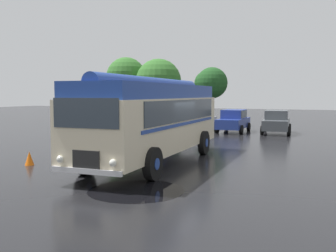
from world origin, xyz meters
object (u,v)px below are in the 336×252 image
object	(u,v)px
car_near_left	(165,119)
car_far_right	(276,122)
car_mid_right	(233,121)
vintage_bus	(154,117)
car_mid_left	(198,120)
traffic_cone	(29,158)

from	to	relation	value
car_near_left	car_far_right	bearing A→B (deg)	2.96
car_near_left	car_mid_right	size ratio (longest dim) A/B	1.02
vintage_bus	car_mid_right	xyz separation A→B (m)	(-0.04, 14.14, -1.05)
car_mid_left	car_far_right	size ratio (longest dim) A/B	0.99
car_mid_left	car_mid_right	world-z (taller)	same
car_far_right	vintage_bus	bearing A→B (deg)	-102.07
vintage_bus	car_far_right	distance (m)	14.60
car_near_left	vintage_bus	bearing A→B (deg)	-68.51
vintage_bus	car_far_right	xyz separation A→B (m)	(3.05, 14.24, -1.05)
vintage_bus	car_mid_left	distance (m)	14.43
car_mid_left	car_far_right	world-z (taller)	same
car_near_left	car_mid_right	world-z (taller)	same
vintage_bus	traffic_cone	distance (m)	5.21
car_far_right	traffic_cone	distance (m)	18.25
traffic_cone	car_mid_left	bearing A→B (deg)	84.86
car_mid_left	car_far_right	bearing A→B (deg)	1.25
car_mid_left	traffic_cone	distance (m)	16.65
car_mid_right	car_far_right	bearing A→B (deg)	1.92
vintage_bus	car_mid_right	world-z (taller)	vintage_bus
vintage_bus	car_far_right	bearing A→B (deg)	77.93
vintage_bus	car_mid_left	bearing A→B (deg)	101.28
car_mid_right	traffic_cone	xyz separation A→B (m)	(-4.26, -16.60, -0.57)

